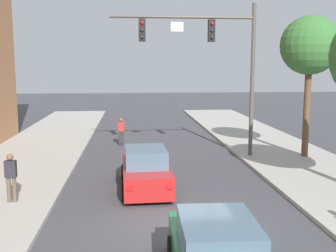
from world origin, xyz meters
The scene contains 6 objects.
ground_plane centered at (0.00, 0.00, 0.00)m, with size 120.00×120.00×0.00m, color #424247.
traffic_signal_mast centered at (2.58, 8.54, 5.37)m, with size 7.07×0.38×7.50m.
car_lead_red centered at (-0.89, 3.77, 0.72)m, with size 1.92×4.28×1.60m.
pedestrian_sidewalk_left_walker centered at (-5.39, 2.26, 1.06)m, with size 0.36×0.22×1.64m.
pedestrian_crossing_road centered at (-2.01, 12.44, 0.91)m, with size 0.36×0.22×1.64m.
street_tree_second centered at (7.27, 8.09, 5.57)m, with size 2.86×2.86×6.92m.
Camera 1 is at (-1.41, -11.07, 4.63)m, focal length 43.10 mm.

